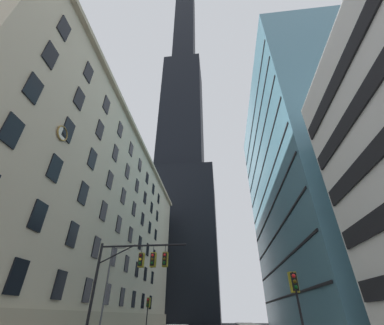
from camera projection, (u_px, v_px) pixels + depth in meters
name	position (u px, v px, depth m)	size (l,w,h in m)	color
station_building	(81.00, 221.00, 39.55)	(17.61, 57.82, 29.78)	#BCAF93
dark_skyscraper	(182.00, 140.00, 106.78)	(25.89, 25.89, 222.75)	black
glass_office_midrise	(323.00, 182.00, 41.49)	(19.64, 36.03, 42.23)	teal
traffic_signal_mast	(137.00, 267.00, 18.45)	(6.99, 0.63, 6.58)	black
traffic_light_near_right	(295.00, 286.00, 13.47)	(0.40, 0.63, 3.74)	black
traffic_light_far_left	(148.00, 304.00, 29.45)	(0.40, 0.63, 3.57)	black
street_lamppost	(110.00, 280.00, 25.21)	(2.10, 0.32, 8.15)	#47474C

